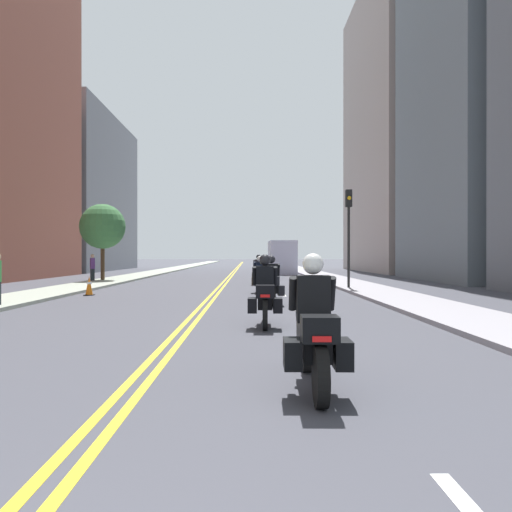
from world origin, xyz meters
TOP-DOWN VIEW (x-y plane):
  - ground_plane at (0.00, 48.00)m, footprint 264.00×264.00m
  - sidewalk_left at (-6.89, 48.00)m, footprint 2.49×144.00m
  - sidewalk_right at (6.89, 48.00)m, footprint 2.49×144.00m
  - centreline_yellow_inner at (-0.12, 48.00)m, footprint 0.12×132.00m
  - centreline_yellow_outer at (0.12, 48.00)m, footprint 0.12×132.00m
  - lane_dashes_white at (2.82, 29.00)m, footprint 0.14×56.40m
  - building_right_1 at (17.13, 30.70)m, footprint 9.22×12.39m
  - building_left_2 at (-16.36, 51.89)m, footprint 7.66×19.41m
  - building_right_2 at (16.63, 48.06)m, footprint 8.22×18.91m
  - motorcycle_0 at (2.19, 5.50)m, footprint 0.77×2.30m
  - motorcycle_1 at (1.78, 10.78)m, footprint 0.77×2.18m
  - motorcycle_2 at (2.15, 15.68)m, footprint 0.77×2.09m
  - motorcycle_3 at (1.90, 20.85)m, footprint 0.77×2.12m
  - motorcycle_4 at (1.95, 26.35)m, footprint 0.77×2.24m
  - traffic_cone_0 at (-5.01, 19.48)m, footprint 0.36×0.36m
  - traffic_light_near at (6.05, 22.39)m, footprint 0.28×0.38m
  - pedestrian_1 at (-7.80, 28.76)m, footprint 0.37×0.42m
  - street_tree_1 at (-7.42, 29.51)m, footprint 2.71×2.71m
  - parked_truck at (4.25, 42.30)m, footprint 2.20×6.50m

SIDE VIEW (x-z plane):
  - ground_plane at x=0.00m, z-range 0.00..0.00m
  - centreline_yellow_inner at x=-0.12m, z-range 0.00..0.01m
  - centreline_yellow_outer at x=0.12m, z-range 0.00..0.01m
  - lane_dashes_white at x=2.82m, z-range 0.00..0.01m
  - sidewalk_left at x=-6.89m, z-range 0.00..0.12m
  - sidewalk_right at x=6.89m, z-range 0.00..0.12m
  - traffic_cone_0 at x=-5.01m, z-range 0.00..0.78m
  - motorcycle_2 at x=2.15m, z-range -0.16..1.45m
  - motorcycle_4 at x=1.95m, z-range -0.17..1.48m
  - motorcycle_0 at x=2.19m, z-range -0.17..1.48m
  - motorcycle_3 at x=1.90m, z-range -0.13..1.46m
  - motorcycle_1 at x=1.78m, z-range -0.14..1.50m
  - pedestrian_1 at x=-7.80m, z-range 0.03..1.69m
  - parked_truck at x=4.25m, z-range -0.13..2.67m
  - traffic_light_near at x=6.05m, z-range 0.89..5.54m
  - street_tree_1 at x=-7.42m, z-range 0.98..5.68m
  - building_left_2 at x=-16.36m, z-range 0.00..16.08m
  - building_right_2 at x=16.63m, z-range 0.00..28.12m
  - building_right_1 at x=17.13m, z-range 0.00..30.53m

